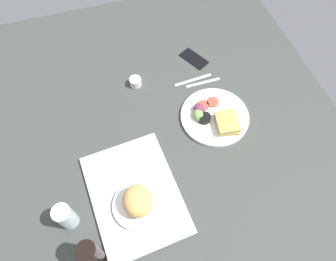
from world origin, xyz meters
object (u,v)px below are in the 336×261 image
(serving_tray, at_px, (135,194))
(bread_plate_near, at_px, (137,202))
(drinking_glass, at_px, (66,217))
(knife, at_px, (193,80))
(soda_bottle, at_px, (92,254))
(espresso_cup, at_px, (135,82))
(cell_phone, at_px, (194,58))
(plate_with_salad, at_px, (215,117))
(fork, at_px, (203,83))

(serving_tray, relative_size, bread_plate_near, 2.36)
(drinking_glass, bearing_deg, knife, -53.25)
(serving_tray, xyz_separation_m, soda_bottle, (-0.18, 0.18, 0.08))
(serving_tray, bearing_deg, espresso_cup, -14.63)
(drinking_glass, xyz_separation_m, cell_phone, (0.62, -0.71, -0.06))
(soda_bottle, relative_size, cell_phone, 1.27)
(plate_with_salad, xyz_separation_m, soda_bottle, (-0.42, 0.61, 0.08))
(knife, bearing_deg, fork, 139.60)
(cell_phone, bearing_deg, serving_tray, 113.96)
(espresso_cup, bearing_deg, fork, -105.55)
(espresso_cup, height_order, cell_phone, espresso_cup)
(plate_with_salad, xyz_separation_m, fork, (0.21, -0.02, -0.01))
(bread_plate_near, xyz_separation_m, drinking_glass, (0.02, 0.26, 0.01))
(plate_with_salad, relative_size, cell_phone, 2.12)
(fork, bearing_deg, soda_bottle, 44.62)
(plate_with_salad, xyz_separation_m, drinking_glass, (-0.26, 0.68, 0.05))
(drinking_glass, distance_m, espresso_cup, 0.68)
(serving_tray, height_order, bread_plate_near, bread_plate_near)
(espresso_cup, height_order, knife, espresso_cup)
(bread_plate_near, xyz_separation_m, plate_with_salad, (0.28, -0.42, -0.04))
(espresso_cup, bearing_deg, cell_phone, -77.63)
(plate_with_salad, distance_m, espresso_cup, 0.41)
(espresso_cup, bearing_deg, knife, -101.79)
(bread_plate_near, height_order, cell_phone, bread_plate_near)
(fork, xyz_separation_m, cell_phone, (0.16, -0.01, 0.00))
(drinking_glass, height_order, fork, drinking_glass)
(serving_tray, bearing_deg, plate_with_salad, -61.17)
(drinking_glass, xyz_separation_m, soda_bottle, (-0.16, -0.07, 0.03))
(bread_plate_near, height_order, soda_bottle, soda_bottle)
(plate_with_salad, bearing_deg, soda_bottle, 124.40)
(soda_bottle, distance_m, espresso_cup, 0.78)
(drinking_glass, distance_m, soda_bottle, 0.17)
(espresso_cup, relative_size, fork, 0.33)
(bread_plate_near, height_order, knife, bread_plate_near)
(knife, bearing_deg, serving_tray, 45.46)
(plate_with_salad, distance_m, fork, 0.21)
(plate_with_salad, height_order, drinking_glass, drinking_glass)
(drinking_glass, xyz_separation_m, knife, (0.50, -0.66, -0.06))
(soda_bottle, distance_m, knife, 0.89)
(drinking_glass, distance_m, fork, 0.85)
(serving_tray, distance_m, knife, 0.62)
(drinking_glass, bearing_deg, espresso_cup, -35.41)
(soda_bottle, relative_size, espresso_cup, 3.27)
(bread_plate_near, distance_m, fork, 0.67)
(fork, height_order, knife, same)
(serving_tray, bearing_deg, bread_plate_near, -177.89)
(serving_tray, height_order, fork, serving_tray)
(bread_plate_near, bearing_deg, drinking_glass, 84.87)
(bread_plate_near, xyz_separation_m, espresso_cup, (0.58, -0.14, -0.04))
(bread_plate_near, bearing_deg, espresso_cup, -13.25)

